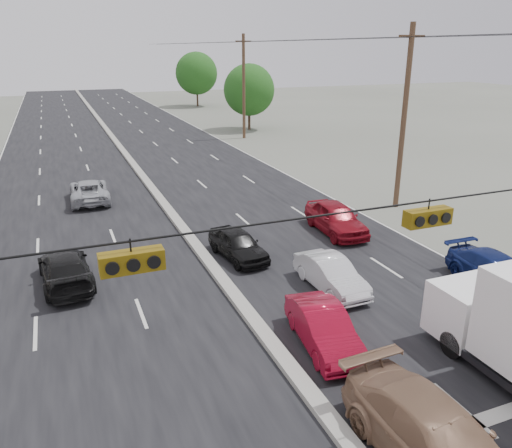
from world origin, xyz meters
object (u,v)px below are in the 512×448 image
object	(u,v)px
utility_pole_right_b	(404,118)
oncoming_near	(65,270)
queue_car_e	(336,218)
oncoming_far	(89,191)
tree_right_mid	(249,90)
queue_car_b	(331,275)
tan_sedan	(437,442)
red_sedan	(324,328)
tree_right_far	(196,73)
utility_pole_right_c	(244,86)
queue_car_d	(497,273)
queue_car_a	(238,245)

from	to	relation	value
utility_pole_right_b	oncoming_near	world-z (taller)	utility_pole_right_b
queue_car_e	oncoming_far	world-z (taller)	queue_car_e
tree_right_mid	queue_car_b	distance (m)	39.68
tan_sedan	queue_car_b	world-z (taller)	tan_sedan
utility_pole_right_b	queue_car_e	bearing A→B (deg)	-155.58
tan_sedan	red_sedan	size ratio (longest dim) A/B	1.34
queue_car_b	tree_right_far	bearing A→B (deg)	77.42
utility_pole_right_c	queue_car_d	size ratio (longest dim) A/B	2.28
utility_pole_right_b	oncoming_far	world-z (taller)	utility_pole_right_b
queue_car_b	queue_car_d	distance (m)	6.37
queue_car_a	oncoming_near	world-z (taller)	oncoming_near
queue_car_e	utility_pole_right_b	bearing A→B (deg)	28.08
utility_pole_right_b	oncoming_far	size ratio (longest dim) A/B	2.12
tree_right_mid	queue_car_a	world-z (taller)	tree_right_mid
queue_car_a	oncoming_near	size ratio (longest dim) A/B	0.83
queue_car_a	queue_car_d	xyz separation A→B (m)	(8.20, -6.40, 0.00)
tree_right_mid	tree_right_far	bearing A→B (deg)	87.71
tree_right_mid	oncoming_far	xyz separation A→B (m)	(-18.93, -22.32, -3.68)
queue_car_e	oncoming_far	distance (m)	14.93
tree_right_far	queue_car_a	distance (m)	60.63
oncoming_far	tan_sedan	bearing A→B (deg)	104.25
utility_pole_right_c	tree_right_far	bearing A→B (deg)	83.35
utility_pole_right_c	oncoming_near	bearing A→B (deg)	-122.42
tan_sedan	queue_car_d	bearing A→B (deg)	34.30
tree_right_far	tree_right_mid	bearing A→B (deg)	-92.29
oncoming_near	oncoming_far	bearing A→B (deg)	-103.02
tree_right_far	red_sedan	bearing A→B (deg)	-102.38
tan_sedan	queue_car_b	size ratio (longest dim) A/B	1.37
queue_car_e	utility_pole_right_c	bearing A→B (deg)	82.35
utility_pole_right_c	tree_right_far	xyz separation A→B (m)	(3.50, 30.00, -0.15)
red_sedan	utility_pole_right_b	bearing A→B (deg)	52.75
utility_pole_right_c	tan_sedan	xyz separation A→B (m)	(-11.10, -41.23, -4.36)
oncoming_far	queue_car_d	bearing A→B (deg)	128.97
tree_right_far	queue_car_a	xyz separation A→B (m)	(-14.60, -58.69, -4.32)
tree_right_far	oncoming_far	xyz separation A→B (m)	(-19.93, -47.32, -4.30)
utility_pole_right_c	tan_sedan	distance (m)	42.92
tree_right_mid	utility_pole_right_b	bearing A→B (deg)	-94.76
oncoming_near	queue_car_a	bearing A→B (deg)	175.51
queue_car_b	queue_car_e	world-z (taller)	queue_car_e
oncoming_near	queue_car_e	bearing A→B (deg)	-178.98
red_sedan	queue_car_b	distance (m)	3.93
red_sedan	queue_car_e	xyz separation A→B (m)	(5.52, 8.63, 0.13)
tree_right_far	queue_car_e	world-z (taller)	tree_right_far
red_sedan	tan_sedan	bearing A→B (deg)	-83.43
utility_pole_right_b	utility_pole_right_c	size ratio (longest dim) A/B	1.00
queue_car_d	tan_sedan	bearing A→B (deg)	-141.37
utility_pole_right_c	tan_sedan	world-z (taller)	utility_pole_right_c
utility_pole_right_b	queue_car_d	world-z (taller)	utility_pole_right_b
oncoming_near	tree_right_mid	bearing A→B (deg)	-125.76
tan_sedan	utility_pole_right_c	bearing A→B (deg)	72.41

